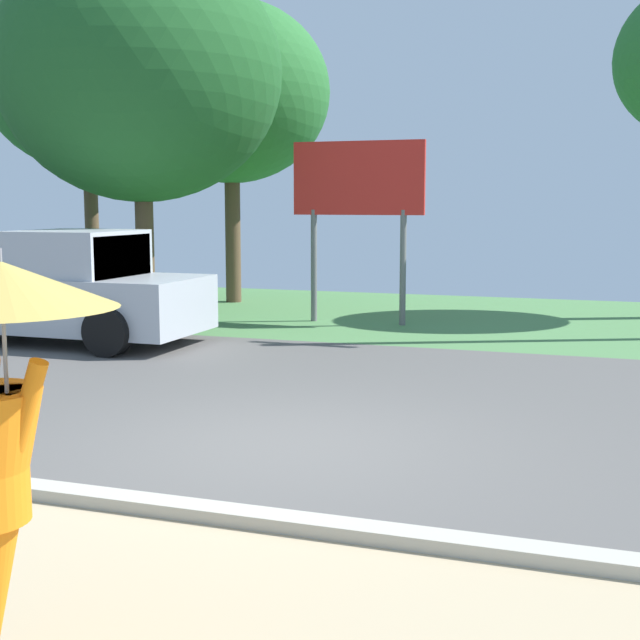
# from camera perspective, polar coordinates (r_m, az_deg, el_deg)

# --- Properties ---
(ground_plane) EXTENTS (40.00, 22.00, 0.20)m
(ground_plane) POSITION_cam_1_polar(r_m,az_deg,el_deg) (11.18, 2.82, -4.54)
(ground_plane) COLOR #565451
(pickup_truck) EXTENTS (5.20, 2.28, 1.88)m
(pickup_truck) POSITION_cam_1_polar(r_m,az_deg,el_deg) (15.20, -17.22, 1.91)
(pickup_truck) COLOR #ADB2BA
(pickup_truck) RESTS_ON ground_plane
(roadside_billboard) EXTENTS (2.60, 0.12, 3.50)m
(roadside_billboard) POSITION_cam_1_polar(r_m,az_deg,el_deg) (16.66, 2.54, 8.51)
(roadside_billboard) COLOR slate
(roadside_billboard) RESTS_ON ground_plane
(tree_left_far) EXTENTS (5.40, 5.40, 8.03)m
(tree_left_far) POSITION_cam_1_polar(r_m,az_deg,el_deg) (23.62, -15.22, 15.37)
(tree_left_far) COLOR brown
(tree_left_far) RESTS_ON ground_plane
(tree_center_back) EXTENTS (5.49, 5.49, 7.33)m
(tree_center_back) POSITION_cam_1_polar(r_m,az_deg,el_deg) (17.60, -11.83, 15.77)
(tree_center_back) COLOR brown
(tree_center_back) RESTS_ON ground_plane
(tree_right_mid) EXTENTS (4.56, 4.56, 6.93)m
(tree_right_mid) POSITION_cam_1_polar(r_m,az_deg,el_deg) (20.53, -5.92, 14.76)
(tree_right_mid) COLOR brown
(tree_right_mid) RESTS_ON ground_plane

